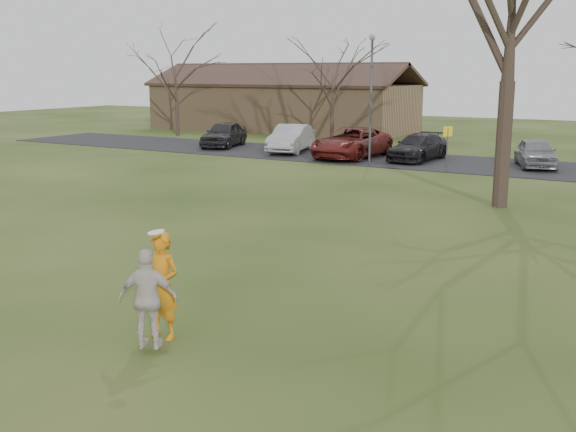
{
  "coord_description": "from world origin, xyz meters",
  "views": [
    {
      "loc": [
        7.03,
        -8.26,
        4.53
      ],
      "look_at": [
        0.0,
        4.0,
        1.5
      ],
      "focal_mm": 42.35,
      "sensor_mm": 36.0,
      "label": 1
    }
  ],
  "objects_px": {
    "car_1": "(291,138)",
    "player_defender": "(162,286)",
    "car_2": "(352,143)",
    "lamp_post": "(371,83)",
    "car_4": "(536,153)",
    "car_3": "(418,147)",
    "catching_play": "(149,299)",
    "building": "(282,105)",
    "car_0": "(224,134)"
  },
  "relations": [
    {
      "from": "car_4",
      "to": "lamp_post",
      "type": "xyz_separation_m",
      "value": [
        -7.25,
        -3.0,
        3.25
      ]
    },
    {
      "from": "car_3",
      "to": "lamp_post",
      "type": "distance_m",
      "value": 4.48
    },
    {
      "from": "car_0",
      "to": "lamp_post",
      "type": "height_order",
      "value": "lamp_post"
    },
    {
      "from": "player_defender",
      "to": "building",
      "type": "height_order",
      "value": "building"
    },
    {
      "from": "car_0",
      "to": "car_1",
      "type": "bearing_deg",
      "value": -19.69
    },
    {
      "from": "car_2",
      "to": "car_4",
      "type": "distance_m",
      "value": 9.18
    },
    {
      "from": "catching_play",
      "to": "lamp_post",
      "type": "relative_size",
      "value": 0.32
    },
    {
      "from": "player_defender",
      "to": "catching_play",
      "type": "relative_size",
      "value": 0.94
    },
    {
      "from": "car_1",
      "to": "car_2",
      "type": "bearing_deg",
      "value": -20.48
    },
    {
      "from": "car_1",
      "to": "car_3",
      "type": "height_order",
      "value": "car_1"
    },
    {
      "from": "car_0",
      "to": "car_4",
      "type": "xyz_separation_m",
      "value": [
        17.96,
        0.13,
        -0.08
      ]
    },
    {
      "from": "catching_play",
      "to": "car_4",
      "type": "bearing_deg",
      "value": 87.04
    },
    {
      "from": "player_defender",
      "to": "car_0",
      "type": "height_order",
      "value": "player_defender"
    },
    {
      "from": "player_defender",
      "to": "car_4",
      "type": "height_order",
      "value": "player_defender"
    },
    {
      "from": "player_defender",
      "to": "car_1",
      "type": "relative_size",
      "value": 0.4
    },
    {
      "from": "car_2",
      "to": "car_3",
      "type": "bearing_deg",
      "value": 12.55
    },
    {
      "from": "car_4",
      "to": "catching_play",
      "type": "distance_m",
      "value": 25.9
    },
    {
      "from": "catching_play",
      "to": "lamp_post",
      "type": "height_order",
      "value": "lamp_post"
    },
    {
      "from": "catching_play",
      "to": "lamp_post",
      "type": "xyz_separation_m",
      "value": [
        -5.91,
        22.86,
        3.03
      ]
    },
    {
      "from": "car_0",
      "to": "player_defender",
      "type": "bearing_deg",
      "value": -72.25
    },
    {
      "from": "car_3",
      "to": "building",
      "type": "height_order",
      "value": "building"
    },
    {
      "from": "player_defender",
      "to": "car_1",
      "type": "distance_m",
      "value": 27.27
    },
    {
      "from": "car_1",
      "to": "car_4",
      "type": "distance_m",
      "value": 13.1
    },
    {
      "from": "car_3",
      "to": "catching_play",
      "type": "xyz_separation_m",
      "value": [
        4.35,
        -25.5,
        0.23
      ]
    },
    {
      "from": "player_defender",
      "to": "car_0",
      "type": "xyz_separation_m",
      "value": [
        -16.36,
        25.1,
        -0.13
      ]
    },
    {
      "from": "car_3",
      "to": "building",
      "type": "xyz_separation_m",
      "value": [
        -15.56,
        12.86,
        1.23
      ]
    },
    {
      "from": "car_2",
      "to": "lamp_post",
      "type": "relative_size",
      "value": 0.9
    },
    {
      "from": "player_defender",
      "to": "car_4",
      "type": "bearing_deg",
      "value": 85.88
    },
    {
      "from": "lamp_post",
      "to": "building",
      "type": "bearing_deg",
      "value": 132.09
    },
    {
      "from": "car_4",
      "to": "catching_play",
      "type": "xyz_separation_m",
      "value": [
        -1.34,
        -25.86,
        0.21
      ]
    },
    {
      "from": "car_4",
      "to": "car_1",
      "type": "bearing_deg",
      "value": 162.98
    },
    {
      "from": "car_1",
      "to": "player_defender",
      "type": "bearing_deg",
      "value": -78.16
    },
    {
      "from": "car_4",
      "to": "car_3",
      "type": "bearing_deg",
      "value": 164.45
    },
    {
      "from": "car_1",
      "to": "car_4",
      "type": "xyz_separation_m",
      "value": [
        13.09,
        0.5,
        -0.09
      ]
    },
    {
      "from": "car_0",
      "to": "lamp_post",
      "type": "xyz_separation_m",
      "value": [
        10.71,
        -2.88,
        3.17
      ]
    },
    {
      "from": "player_defender",
      "to": "car_4",
      "type": "xyz_separation_m",
      "value": [
        1.6,
        25.23,
        -0.21
      ]
    },
    {
      "from": "car_1",
      "to": "car_2",
      "type": "height_order",
      "value": "car_2"
    },
    {
      "from": "player_defender",
      "to": "building",
      "type": "bearing_deg",
      "value": 117.02
    },
    {
      "from": "player_defender",
      "to": "building",
      "type": "relative_size",
      "value": 0.09
    },
    {
      "from": "player_defender",
      "to": "catching_play",
      "type": "height_order",
      "value": "catching_play"
    },
    {
      "from": "car_0",
      "to": "catching_play",
      "type": "bearing_deg",
      "value": -72.5
    },
    {
      "from": "car_4",
      "to": "lamp_post",
      "type": "height_order",
      "value": "lamp_post"
    },
    {
      "from": "player_defender",
      "to": "building",
      "type": "distance_m",
      "value": 42.55
    },
    {
      "from": "car_2",
      "to": "lamp_post",
      "type": "height_order",
      "value": "lamp_post"
    },
    {
      "from": "car_3",
      "to": "building",
      "type": "bearing_deg",
      "value": 144.8
    },
    {
      "from": "car_1",
      "to": "building",
      "type": "relative_size",
      "value": 0.23
    },
    {
      "from": "catching_play",
      "to": "building",
      "type": "bearing_deg",
      "value": 117.43
    },
    {
      "from": "player_defender",
      "to": "catching_play",
      "type": "distance_m",
      "value": 0.69
    },
    {
      "from": "car_2",
      "to": "lamp_post",
      "type": "xyz_separation_m",
      "value": [
        1.88,
        -1.99,
        3.14
      ]
    },
    {
      "from": "building",
      "to": "lamp_post",
      "type": "height_order",
      "value": "lamp_post"
    }
  ]
}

